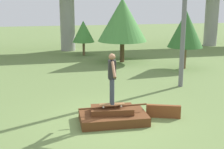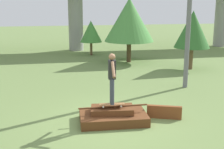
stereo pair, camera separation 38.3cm
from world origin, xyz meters
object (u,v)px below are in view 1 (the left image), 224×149
Objects in this scene: skater at (112,75)px; tree_mid_back at (83,32)px; skateboard at (112,104)px; tree_behind_left at (122,20)px; tree_behind_right at (186,29)px.

skater is 0.66× the size of tree_mid_back.
tree_behind_left is at bearing 73.25° from skateboard.
skater is at bearing -106.75° from tree_behind_left.
tree_behind_right is 1.34× the size of tree_mid_back.
tree_behind_left is (2.90, 9.63, 1.08)m from skater.
skater is (-0.00, -0.00, 0.92)m from skateboard.
tree_mid_back reaches higher than skater.
skater is 12.65m from tree_mid_back.
tree_behind_left reaches higher than tree_behind_right.
skateboard is 9.20m from tree_behind_right.
skater is 9.09m from tree_behind_right.
tree_behind_left reaches higher than tree_mid_back.
tree_mid_back is at bearing 123.69° from tree_behind_left.
tree_mid_back is at bearing 85.87° from skater.
tree_mid_back is at bearing 85.87° from skateboard.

